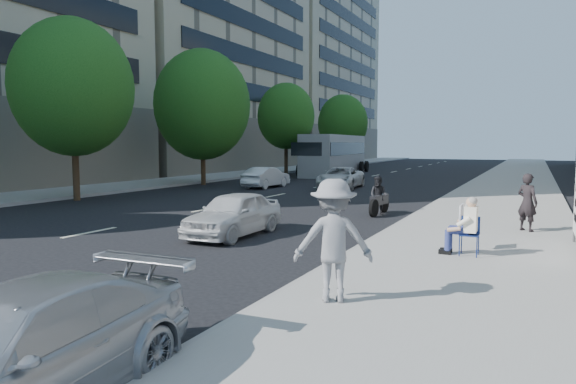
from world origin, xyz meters
The scene contains 18 objects.
ground centered at (0.00, 0.00, 0.00)m, with size 160.00×160.00×0.00m, color black.
near_sidewalk centered at (4.00, 20.00, 0.07)m, with size 5.00×120.00×0.15m, color gray.
far_sidewalk centered at (-16.75, 20.00, 0.07)m, with size 4.50×120.00×0.15m, color gray.
far_bldg_mid centered at (-30.00, 34.00, 17.00)m, with size 22.00×26.00×34.00m, color #B9AA8B.
far_bldg_north centered at (-30.00, 62.00, 14.00)m, with size 22.00×28.00×28.00m, color #B9AA8B.
tree_far_b centered at (-13.70, 8.00, 5.13)m, with size 5.40×5.40×8.24m.
tree_far_c centered at (-13.70, 18.00, 5.02)m, with size 6.00×6.00×8.47m.
tree_far_d centered at (-13.70, 30.00, 4.89)m, with size 4.80×4.80×7.65m.
tree_far_e centered at (-13.70, 44.00, 4.78)m, with size 5.40×5.40×7.89m.
seated_protester centered at (3.89, 2.91, 0.87)m, with size 0.83×1.11×1.31m.
jogger centered at (2.45, -1.49, 1.11)m, with size 1.24×0.71×1.92m, color gray.
pedestrian_woman centered at (5.09, 6.94, 0.97)m, with size 0.60×0.39×1.63m, color black.
parked_sedan centered at (0.80, -5.78, 0.61)m, with size 1.70×4.19×1.22m, color #A9ACB1.
white_sedan_near centered at (-2.42, 3.43, 0.63)m, with size 1.49×3.69×1.26m, color silver.
white_sedan_mid centered at (-9.14, 17.93, 0.61)m, with size 1.29×3.69×1.22m, color silver.
white_sedan_far centered at (-4.97, 19.37, 0.62)m, with size 2.06×4.48×1.24m, color silver.
motorcycle centered at (0.13, 9.36, 0.64)m, with size 0.75×2.05×1.42m.
bus centered at (-10.08, 32.01, 1.64)m, with size 3.64×12.25×3.30m.
Camera 1 is at (5.24, -8.90, 2.62)m, focal length 32.00 mm.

